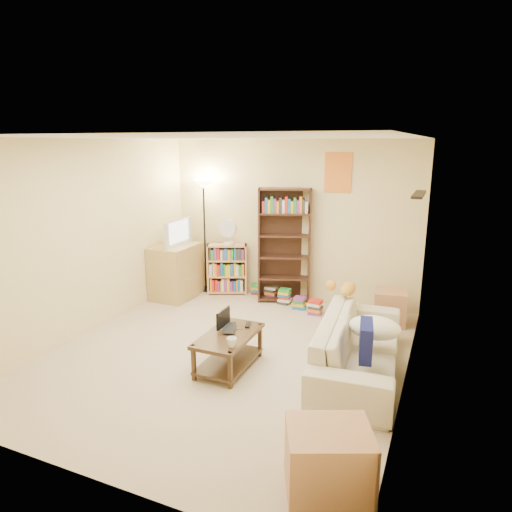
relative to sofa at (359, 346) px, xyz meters
name	(u,v)px	position (x,y,z in m)	size (l,w,h in m)	color
room	(226,219)	(-1.50, -0.18, 1.32)	(4.50, 4.54, 2.52)	#CDAF99
sofa	(359,346)	(0.00, 0.00, 0.00)	(0.98, 2.13, 0.61)	beige
navy_pillow	(366,340)	(0.14, -0.44, 0.28)	(0.40, 0.12, 0.36)	#121752
cream_blanket	(374,328)	(0.14, 0.06, 0.22)	(0.56, 0.40, 0.24)	white
tabby_cat	(345,288)	(-0.33, 0.77, 0.38)	(0.48, 0.20, 0.16)	gold
coffee_table	(229,346)	(-1.34, -0.47, -0.05)	(0.51, 0.90, 0.40)	#422D19
laptop	(234,328)	(-1.34, -0.33, 0.11)	(0.32, 0.39, 0.03)	black
laptop_screen	(223,318)	(-1.47, -0.33, 0.22)	(0.01, 0.30, 0.20)	white
mug	(232,342)	(-1.17, -0.74, 0.15)	(0.14, 0.14, 0.10)	white
tv_remote	(248,325)	(-1.24, -0.17, 0.11)	(0.05, 0.16, 0.02)	black
tv_stand	(176,271)	(-3.21, 1.37, 0.13)	(0.57, 0.80, 0.86)	tan
television	(174,232)	(-3.21, 1.37, 0.76)	(0.10, 0.72, 0.42)	black
tall_bookshelf	(284,243)	(-1.54, 1.87, 0.64)	(0.85, 0.52, 1.78)	#402018
short_bookshelf	(227,269)	(-2.53, 1.87, 0.11)	(0.70, 0.50, 0.83)	tan
desk_fan	(228,231)	(-2.49, 1.82, 0.76)	(0.30, 0.17, 0.43)	silver
floor_lamp	(204,203)	(-2.94, 1.87, 1.18)	(0.32, 0.32, 1.86)	black
side_table	(390,307)	(0.13, 1.56, -0.06)	(0.42, 0.42, 0.48)	tan
end_cabinet	(328,461)	(0.14, -1.85, -0.06)	(0.59, 0.49, 0.49)	tan
book_stacks	(286,298)	(-1.45, 1.73, -0.20)	(1.33, 0.67, 0.24)	red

